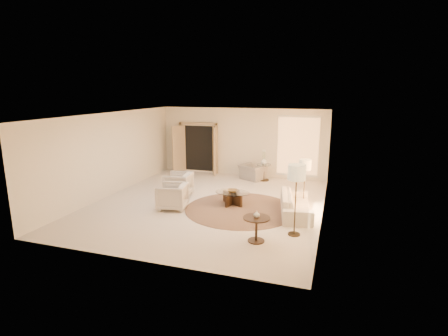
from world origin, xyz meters
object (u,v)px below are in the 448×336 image
(sofa, at_px, (296,204))
(side_vase, at_px, (264,161))
(end_table, at_px, (256,225))
(floor_lamp_far, at_px, (297,176))
(end_vase, at_px, (257,214))
(armchair_left, at_px, (178,183))
(accent_chair, at_px, (252,170))
(coffee_table, at_px, (232,197))
(floor_lamp_near, at_px, (305,167))
(side_table, at_px, (264,171))
(bowl, at_px, (232,191))
(armchair_right, at_px, (172,195))

(sofa, relative_size, side_vase, 8.31)
(end_table, height_order, floor_lamp_far, floor_lamp_far)
(end_vase, bearing_deg, sofa, 73.13)
(armchair_left, relative_size, accent_chair, 0.94)
(accent_chair, distance_m, coffee_table, 3.25)
(end_table, height_order, side_vase, side_vase)
(coffee_table, relative_size, floor_lamp_near, 0.98)
(sofa, distance_m, side_vase, 3.91)
(end_vase, bearing_deg, floor_lamp_near, 74.55)
(side_vase, bearing_deg, accent_chair, 180.00)
(armchair_left, relative_size, floor_lamp_near, 0.58)
(armchair_left, height_order, side_table, armchair_left)
(side_vase, bearing_deg, floor_lamp_near, -56.44)
(bowl, bearing_deg, end_table, -61.48)
(sofa, bearing_deg, floor_lamp_near, -21.53)
(side_table, bearing_deg, side_vase, 90.00)
(floor_lamp_far, relative_size, end_vase, 11.07)
(floor_lamp_near, distance_m, floor_lamp_far, 2.28)
(armchair_left, distance_m, end_table, 4.37)
(floor_lamp_far, relative_size, bowl, 5.46)
(side_table, bearing_deg, coffee_table, -95.56)
(sofa, height_order, armchair_left, armchair_left)
(sofa, height_order, end_vase, end_vase)
(armchair_right, relative_size, floor_lamp_far, 0.48)
(coffee_table, distance_m, end_table, 2.79)
(armchair_right, height_order, end_vase, armchair_right)
(side_table, bearing_deg, floor_lamp_near, -56.44)
(accent_chair, xyz_separation_m, end_table, (1.48, -5.69, 0.02))
(bowl, bearing_deg, end_vase, -61.48)
(accent_chair, bearing_deg, end_table, 131.06)
(end_vase, bearing_deg, side_table, 100.12)
(sofa, height_order, floor_lamp_far, floor_lamp_far)
(accent_chair, distance_m, side_table, 0.46)
(armchair_left, relative_size, side_table, 1.33)
(floor_lamp_far, bearing_deg, sofa, 95.47)
(end_vase, bearing_deg, floor_lamp_far, 39.63)
(sofa, xyz_separation_m, side_vase, (-1.68, 3.50, 0.47))
(armchair_right, bearing_deg, floor_lamp_near, 99.95)
(sofa, height_order, coffee_table, sofa)
(accent_chair, bearing_deg, floor_lamp_near, 156.24)
(armchair_left, bearing_deg, floor_lamp_far, 57.11)
(armchair_right, distance_m, side_table, 4.60)
(coffee_table, bearing_deg, accent_chair, 92.57)
(side_table, xyz_separation_m, end_vase, (1.02, -5.69, 0.29))
(armchair_left, xyz_separation_m, end_vase, (3.36, -2.79, 0.25))
(sofa, height_order, floor_lamp_near, floor_lamp_near)
(end_vase, bearing_deg, coffee_table, 118.52)
(end_table, relative_size, floor_lamp_near, 0.44)
(floor_lamp_far, height_order, side_vase, floor_lamp_far)
(end_table, xyz_separation_m, floor_lamp_near, (0.81, 2.94, 0.84))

